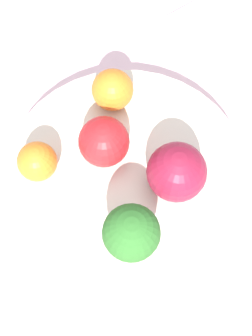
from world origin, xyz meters
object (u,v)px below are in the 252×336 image
apple_red (177,172)px  orange_back (113,90)px  napkin (247,23)px  bowl (126,178)px  orange_front (37,161)px  apple_green (104,142)px  broccoli (131,234)px

apple_red → orange_back: size_ratio=1.31×
orange_back → napkin: size_ratio=0.26×
bowl → apple_red: (-0.04, 0.03, 0.04)m
orange_front → orange_back: orange_back is taller
orange_back → bowl: bearing=72.1°
bowl → orange_front: (0.08, -0.04, 0.03)m
apple_green → orange_front: 0.07m
bowl → orange_front: orange_front is taller
orange_front → orange_back: size_ratio=0.90×
broccoli → apple_red: broccoli is taller
broccoli → napkin: broccoli is taller
apple_red → napkin: 0.26m
orange_front → napkin: (-0.31, -0.08, -0.04)m
orange_front → napkin: size_ratio=0.23×
broccoli → apple_green: bearing=-102.2°
napkin → apple_green: bearing=20.9°
broccoli → apple_red: 0.08m
bowl → apple_green: size_ratio=4.95×
apple_red → orange_front: size_ratio=1.46×
orange_front → bowl: bearing=150.9°
bowl → napkin: 0.26m
apple_green → napkin: (-0.24, -0.09, -0.05)m
apple_green → orange_back: (-0.04, -0.05, -0.00)m
napkin → apple_red: bearing=38.2°
broccoli → orange_front: (0.04, -0.11, -0.02)m
apple_red → napkin: bearing=-141.8°
bowl → apple_red: 0.07m
orange_front → napkin: bearing=-165.6°
bowl → apple_red: apple_red is taller
bowl → apple_green: apple_green is taller
bowl → broccoli: (0.03, 0.07, 0.05)m
bowl → broccoli: bearing=66.1°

